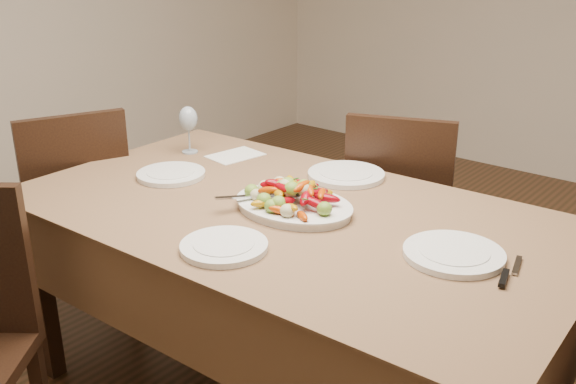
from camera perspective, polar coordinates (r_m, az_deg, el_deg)
The scene contains 13 objects.
dining_table at distance 2.25m, azimuth 0.00°, elevation -10.53°, with size 1.84×1.04×0.76m, color brown.
chair_far at distance 2.80m, azimuth 10.05°, elevation -2.04°, with size 0.42×0.42×0.95m, color black, non-canonical shape.
chair_left at distance 2.93m, azimuth -18.56°, elevation -1.73°, with size 0.42×0.42×0.95m, color black, non-canonical shape.
serving_platter at distance 2.07m, azimuth 0.49°, elevation -1.36°, with size 0.40×0.29×0.02m, color white.
roasted_vegetables at distance 2.04m, azimuth 0.50°, elevation 0.12°, with size 0.33×0.22×0.09m, color maroon, non-canonical shape.
serving_spoon at distance 2.06m, azimuth -1.58°, elevation -0.31°, with size 0.28×0.06×0.03m, color #9EA0A8, non-canonical shape.
plate_left at distance 2.41m, azimuth -10.35°, elevation 1.54°, with size 0.25×0.25×0.02m, color white.
plate_right at distance 1.83m, azimuth 14.51°, elevation -5.35°, with size 0.28×0.28×0.02m, color white.
plate_far at distance 2.37m, azimuth 5.19°, elevation 1.54°, with size 0.28×0.28×0.02m, color white.
plate_near at distance 1.82m, azimuth -5.71°, elevation -4.86°, with size 0.25×0.25×0.02m, color white.
wine_glass at distance 2.66m, azimuth -8.82°, elevation 5.61°, with size 0.08×0.08×0.20m, color #8C99A5, non-canonical shape.
menu_card at distance 2.62m, azimuth -4.71°, elevation 3.26°, with size 0.15×0.21×0.00m, color silver.
table_knife at distance 1.77m, azimuth 19.11°, elevation -6.83°, with size 0.02×0.20×0.01m, color #9EA0A8, non-canonical shape.
Camera 1 is at (1.15, -1.54, 1.56)m, focal length 40.00 mm.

